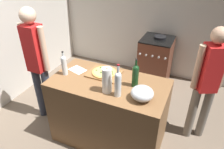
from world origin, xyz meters
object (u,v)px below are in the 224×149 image
paper_towel_roll (107,80)px  wine_bottle_amber (64,64)px  mixing_bowl (142,93)px  wine_bottle_dark (118,83)px  wine_bottle_green (135,75)px  person_in_stripes (37,60)px  pizza (104,72)px  person_in_red (207,81)px  stove (155,61)px

paper_towel_roll → wine_bottle_amber: 0.65m
mixing_bowl → wine_bottle_amber: wine_bottle_amber is taller
wine_bottle_dark → wine_bottle_green: bearing=66.7°
wine_bottle_dark → person_in_stripes: person_in_stripes is taller
pizza → wine_bottle_dark: wine_bottle_dark is taller
pizza → wine_bottle_dark: 0.49m
wine_bottle_green → wine_bottle_amber: size_ratio=1.10×
wine_bottle_dark → pizza: bearing=134.2°
wine_bottle_dark → person_in_red: (0.87, 0.74, -0.18)m
pizza → paper_towel_roll: bearing=-59.1°
mixing_bowl → person_in_red: size_ratio=0.15×
stove → person_in_stripes: (-1.26, -1.68, 0.54)m
pizza → person_in_red: size_ratio=0.19×
paper_towel_roll → stove: (0.12, 1.86, -0.62)m
stove → person_in_red: size_ratio=0.59×
pizza → wine_bottle_dark: bearing=-45.8°
wine_bottle_green → person_in_stripes: bearing=-178.0°
stove → pizza: bearing=-101.4°
wine_bottle_amber → mixing_bowl: bearing=-5.2°
pizza → wine_bottle_green: (0.43, -0.08, 0.12)m
pizza → wine_bottle_green: 0.46m
wine_bottle_amber → person_in_stripes: size_ratio=0.19×
person_in_stripes → paper_towel_roll: bearing=-9.0°
wine_bottle_green → person_in_stripes: size_ratio=0.20×
pizza → mixing_bowl: bearing=-26.6°
pizza → person_in_stripes: (-0.95, -0.13, 0.03)m
mixing_bowl → person_in_red: person_in_red is taller
wine_bottle_green → paper_towel_roll: bearing=-137.0°
wine_bottle_amber → person_in_stripes: 0.51m
pizza → paper_towel_roll: (0.19, -0.31, 0.12)m
stove → person_in_red: (0.88, -1.14, 0.46)m
mixing_bowl → wine_bottle_green: 0.26m
paper_towel_roll → mixing_bowl: bearing=3.2°
mixing_bowl → person_in_red: (0.61, 0.69, -0.09)m
wine_bottle_dark → stove: size_ratio=0.41×
mixing_bowl → wine_bottle_dark: wine_bottle_dark is taller
mixing_bowl → wine_bottle_dark: (-0.26, -0.04, 0.09)m
paper_towel_roll → wine_bottle_dark: 0.14m
mixing_bowl → stove: 1.94m
wine_bottle_green → wine_bottle_amber: 0.89m
pizza → person_in_red: bearing=18.6°
wine_bottle_green → person_in_red: person_in_red is taller
paper_towel_roll → person_in_stripes: size_ratio=0.17×
mixing_bowl → paper_towel_roll: size_ratio=0.82×
stove → paper_towel_roll: bearing=-93.8°
wine_bottle_dark → mixing_bowl: bearing=9.6°
mixing_bowl → stove: bearing=98.3°
paper_towel_roll → person_in_stripes: (-1.14, 0.18, -0.09)m
wine_bottle_amber → person_in_stripes: bearing=172.7°
wine_bottle_amber → stove: bearing=66.4°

